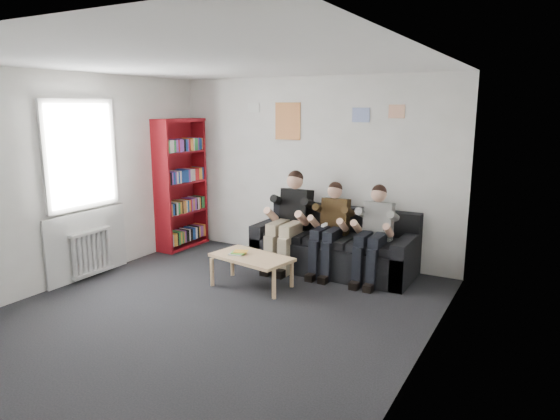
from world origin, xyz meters
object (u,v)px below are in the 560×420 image
object	(u,v)px
sofa	(335,249)
person_right	(373,234)
person_left	(289,221)
coffee_table	(252,260)
person_middle	(329,229)
bookshelf	(182,184)

from	to	relation	value
sofa	person_right	size ratio (longest dim) A/B	1.75
sofa	person_left	distance (m)	0.75
sofa	person_right	world-z (taller)	person_right
coffee_table	person_middle	bearing A→B (deg)	54.86
sofa	coffee_table	size ratio (longest dim) A/B	2.18
bookshelf	person_middle	xyz separation A→B (m)	(2.64, -0.10, -0.40)
coffee_table	person_middle	xyz separation A→B (m)	(0.66, 0.94, 0.28)
person_middle	person_right	bearing A→B (deg)	-4.99
coffee_table	person_left	xyz separation A→B (m)	(0.04, 0.93, 0.32)
coffee_table	person_left	distance (m)	0.99
coffee_table	person_middle	world-z (taller)	person_middle
person_middle	person_right	world-z (taller)	person_right
bookshelf	sofa	bearing A→B (deg)	4.47
sofa	coffee_table	world-z (taller)	sofa
sofa	bookshelf	world-z (taller)	bookshelf
bookshelf	person_middle	bearing A→B (deg)	0.17
bookshelf	person_left	bearing A→B (deg)	-0.68
person_right	sofa	bearing A→B (deg)	158.89
sofa	person_right	xyz separation A→B (m)	(0.62, -0.20, 0.33)
bookshelf	person_left	size ratio (longest dim) A/B	1.51
sofa	person_left	size ratio (longest dim) A/B	1.61
bookshelf	person_right	distance (m)	3.29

